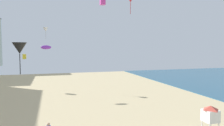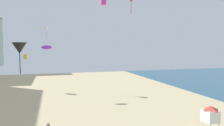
% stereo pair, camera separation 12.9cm
% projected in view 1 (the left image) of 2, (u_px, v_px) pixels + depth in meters
% --- Properties ---
extents(lifeguard_stand, '(1.10, 1.10, 2.55)m').
position_uv_depth(lifeguard_stand, '(210.00, 114.00, 17.67)').
color(lifeguard_stand, white).
rests_on(lifeguard_stand, ground).
extents(kite_yellow_box, '(0.56, 0.56, 0.88)m').
position_uv_depth(kite_yellow_box, '(24.00, 57.00, 37.57)').
color(kite_yellow_box, yellow).
extents(kite_magenta_box, '(0.75, 0.75, 1.18)m').
position_uv_depth(kite_magenta_box, '(103.00, 1.00, 31.92)').
color(kite_magenta_box, '#DB3D9E').
extents(kite_white_delta, '(0.90, 0.90, 2.05)m').
position_uv_depth(kite_white_delta, '(46.00, 30.00, 38.77)').
color(kite_white_delta, white).
extents(kite_black_delta, '(1.20, 1.20, 2.74)m').
position_uv_depth(kite_black_delta, '(20.00, 48.00, 18.15)').
color(kite_black_delta, black).
extents(kite_purple_parafoil, '(1.56, 0.43, 0.61)m').
position_uv_depth(kite_purple_parafoil, '(46.00, 47.00, 32.64)').
color(kite_purple_parafoil, purple).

